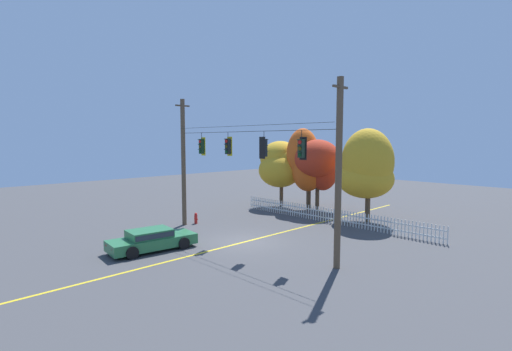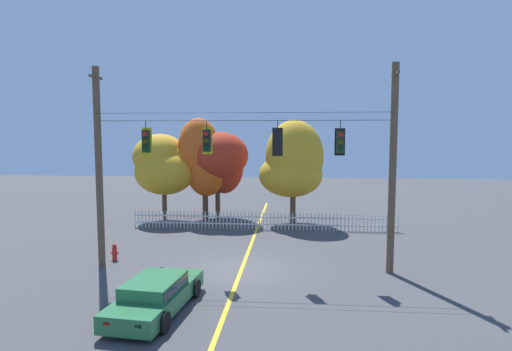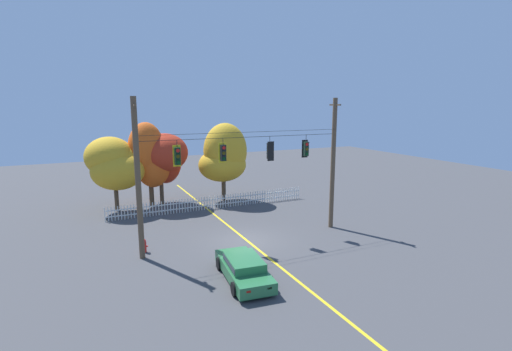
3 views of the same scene
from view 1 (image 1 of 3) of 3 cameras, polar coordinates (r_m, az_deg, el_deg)
name	(u,v)px [view 1 (image 1 of 3)]	position (r m, az deg, el deg)	size (l,w,h in m)	color
ground	(245,242)	(22.15, -1.68, -10.04)	(80.00, 80.00, 0.00)	#424244
lane_centerline_stripe	(245,242)	(22.15, -1.68, -10.03)	(0.16, 36.00, 0.01)	gold
signal_support_span	(245,166)	(21.41, -1.71, 1.42)	(12.81, 1.10, 8.68)	brown
traffic_signal_northbound_primary	(202,146)	(24.56, -8.23, 4.41)	(0.43, 0.38, 1.47)	black
traffic_signal_westbound_side	(228,146)	(22.47, -4.25, 4.45)	(0.43, 0.38, 1.42)	black
traffic_signal_southbound_primary	(264,148)	(20.26, 1.19, 4.25)	(0.43, 0.38, 1.48)	black
traffic_signal_northbound_secondary	(302,148)	(18.55, 6.94, 4.12)	(0.43, 0.38, 1.46)	black
white_picket_fence	(329,215)	(27.52, 10.96, -5.96)	(16.16, 0.06, 1.06)	silver
autumn_maple_near_fence	(281,164)	(33.39, 3.88, 1.72)	(4.35, 4.10, 5.84)	brown
autumn_maple_mid	(305,162)	(31.94, 7.46, 2.11)	(3.36, 2.93, 6.90)	brown
autumn_oak_far_east	(319,163)	(31.57, 9.55, 1.87)	(4.42, 4.65, 5.97)	brown
autumn_maple_far_west	(366,169)	(27.80, 16.40, 0.94)	(4.16, 3.61, 6.73)	brown
parked_car	(152,239)	(21.12, -15.58, -9.31)	(2.26, 4.73, 1.15)	#286B3D
fire_hydrant	(196,218)	(27.11, -9.12, -6.42)	(0.38, 0.22, 0.78)	red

